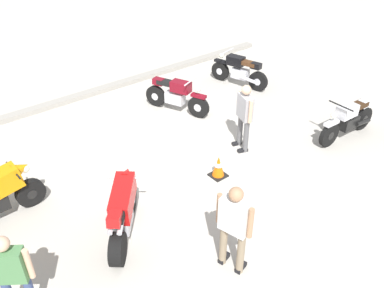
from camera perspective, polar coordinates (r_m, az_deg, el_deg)
The scene contains 10 objects.
ground_plane at distance 9.83m, azimuth -0.74°, elevation -1.73°, with size 40.00×40.00×0.00m, color #B7B2A8.
curb_edge at distance 13.24m, azimuth -13.40°, elevation 7.39°, with size 14.00×0.30×0.15m, color #9C978F.
motorcycle_maroon_cruiser at distance 11.61m, azimuth -2.27°, elevation 7.02°, with size 0.94×1.99×1.09m.
motorcycle_silver_cruiser at distance 11.09m, azimuth 21.48°, elevation 3.27°, with size 2.09×0.70×1.09m.
motorcycle_red_sportbike at distance 7.54m, azimuth -9.83°, elevation -9.22°, with size 1.42×1.60×1.14m.
motorcycle_black_cruiser at distance 13.35m, azimuth 6.78°, elevation 10.40°, with size 0.77×2.06×1.09m.
person_in_gray_shirt at distance 9.72m, azimuth 7.52°, elevation 4.36°, with size 0.44×0.65×1.72m.
person_in_green_shirt at distance 6.54m, azimuth -24.31°, elevation -16.52°, with size 0.57×0.50×1.64m.
person_in_white_shirt at distance 6.59m, azimuth 6.00°, elevation -11.30°, with size 0.41×0.67×1.76m.
traffic_cone at distance 9.06m, azimuth 3.80°, elevation -3.23°, with size 0.36×0.36×0.53m.
Camera 1 is at (-5.03, -6.33, 5.60)m, focal length 37.31 mm.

